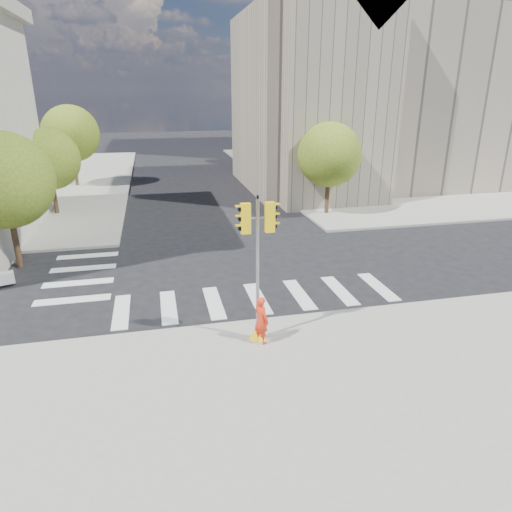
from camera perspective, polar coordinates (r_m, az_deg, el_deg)
The scene contains 15 objects.
ground at distance 20.60m, azimuth -0.79°, elevation -2.98°, with size 160.00×160.00×0.00m, color black.
sidewalk_near at distance 11.67m, azimuth 11.57°, elevation -23.63°, with size 30.00×14.00×0.15m, color gray.
sidewalk_far_right at distance 51.19m, azimuth 15.53°, elevation 10.36°, with size 28.00×40.00×0.15m, color gray.
civic_building at distance 42.43m, azimuth 15.41°, elevation 18.30°, with size 26.00×16.00×19.39m.
office_tower at distance 66.23m, azimuth 11.51°, elevation 25.71°, with size 20.00×18.00×30.00m, color #9EA0A3.
tree_lw_near at distance 23.81m, azimuth -28.95°, elevation 8.26°, with size 4.40×4.40×6.41m.
tree_lw_mid at distance 33.49m, azimuth -24.45°, elevation 10.93°, with size 4.00×4.00×5.77m.
tree_lw_far at distance 43.21m, azimuth -22.17°, elevation 13.96°, with size 4.80×4.80×6.95m.
tree_re_near at distance 31.01m, azimuth 9.17°, elevation 12.38°, with size 4.20×4.20×6.16m.
tree_re_mid at distance 42.29m, azimuth 3.05°, elevation 15.00°, with size 4.60×4.60×6.66m.
tree_re_far at distance 53.94m, azimuth -0.52°, elevation 15.59°, with size 4.00×4.00×5.88m.
lamp_near at distance 34.84m, azimuth 7.53°, elevation 14.15°, with size 0.35×0.18×8.11m.
lamp_far at distance 48.18m, azimuth 1.66°, elevation 15.90°, with size 0.35×0.18×8.11m.
traffic_signal at distance 14.74m, azimuth 0.21°, elevation -3.15°, with size 1.06×0.56×4.92m.
photographer at distance 15.07m, azimuth 0.66°, elevation -8.01°, with size 0.60×0.39×1.64m, color red.
Camera 1 is at (-3.91, -18.56, 8.06)m, focal length 32.00 mm.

